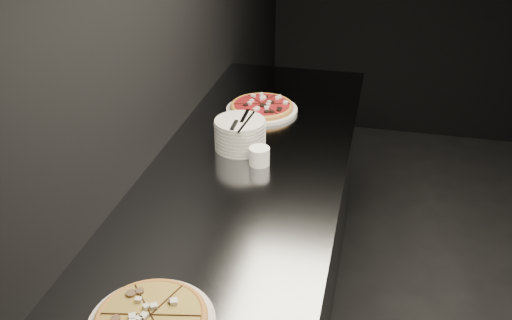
% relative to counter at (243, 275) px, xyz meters
% --- Properties ---
extents(wall_left, '(0.02, 5.00, 2.80)m').
position_rel_counter_xyz_m(wall_left, '(-0.37, 0.00, 0.94)').
color(wall_left, black).
rests_on(wall_left, floor).
extents(counter, '(0.74, 2.44, 0.92)m').
position_rel_counter_xyz_m(counter, '(0.00, 0.00, 0.00)').
color(counter, slate).
rests_on(counter, floor).
extents(pizza_mushroom, '(0.34, 0.34, 0.04)m').
position_rel_counter_xyz_m(pizza_mushroom, '(-0.04, -0.77, 0.48)').
color(pizza_mushroom, silver).
rests_on(pizza_mushroom, counter).
extents(pizza_tomato, '(0.35, 0.35, 0.04)m').
position_rel_counter_xyz_m(pizza_tomato, '(-0.06, 0.60, 0.48)').
color(pizza_tomato, silver).
rests_on(pizza_tomato, counter).
extents(plate_stack, '(0.20, 0.20, 0.12)m').
position_rel_counter_xyz_m(plate_stack, '(-0.07, 0.23, 0.52)').
color(plate_stack, silver).
rests_on(plate_stack, counter).
extents(cutlery, '(0.08, 0.22, 0.01)m').
position_rel_counter_xyz_m(cutlery, '(-0.06, 0.21, 0.58)').
color(cutlery, '#B6B9BD').
rests_on(cutlery, plate_stack).
extents(ramekin, '(0.08, 0.08, 0.07)m').
position_rel_counter_xyz_m(ramekin, '(0.04, 0.11, 0.50)').
color(ramekin, white).
rests_on(ramekin, counter).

